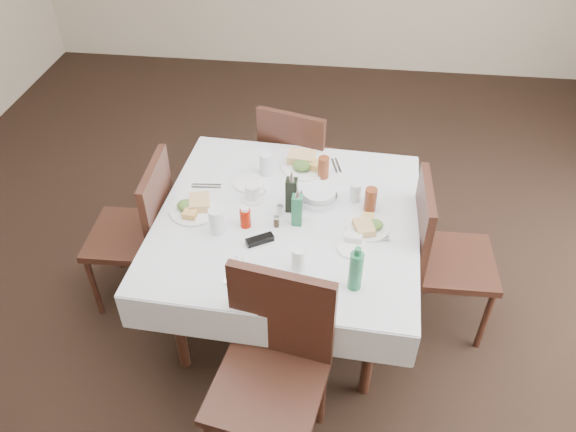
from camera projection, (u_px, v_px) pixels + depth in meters
The scene contains 33 objects.
ground_plane at pixel (283, 306), 3.57m from camera, with size 7.00×7.00×0.00m, color black.
room_shell at pixel (280, 51), 2.47m from camera, with size 6.04×7.04×2.80m.
dining_table at pixel (288, 227), 3.12m from camera, with size 1.49×1.49×0.76m.
chair_north at pixel (297, 159), 3.86m from camera, with size 0.57×0.57×0.97m.
chair_south at pixel (274, 360), 2.56m from camera, with size 0.57×0.57×1.04m.
chair_east at pixel (438, 250), 3.15m from camera, with size 0.48×0.48×0.99m.
chair_west at pixel (143, 226), 3.31m from camera, with size 0.49×0.49×0.99m.
meal_north at pixel (305, 163), 3.41m from camera, with size 0.31×0.31×0.07m.
meal_south at pixel (271, 282), 2.67m from camera, with size 0.23×0.23×0.05m.
meal_east at pixel (368, 226), 2.98m from camera, with size 0.24×0.24×0.05m.
meal_west at pixel (194, 207), 3.10m from camera, with size 0.27×0.27×0.06m.
side_plate_a at pixel (249, 183), 3.29m from camera, with size 0.18×0.18×0.01m.
side_plate_b at pixel (353, 248), 2.87m from camera, with size 0.16×0.16×0.01m.
water_n at pixel (266, 164), 3.33m from camera, with size 0.08×0.08×0.14m.
water_s at pixel (298, 259), 2.73m from camera, with size 0.07×0.07×0.13m.
water_e at pixel (355, 192), 3.14m from camera, with size 0.06×0.06×0.12m.
water_w at pixel (216, 221), 2.93m from camera, with size 0.08×0.08×0.14m.
iced_tea_a at pixel (323, 167), 3.31m from camera, with size 0.07×0.07×0.14m.
iced_tea_b at pixel (370, 200), 3.07m from camera, with size 0.07×0.07×0.14m.
bread_basket at pixel (319, 196), 3.16m from camera, with size 0.21×0.21×0.07m.
oil_cruet_dark at pixel (292, 194), 3.05m from camera, with size 0.06×0.06×0.26m.
oil_cruet_green at pixel (297, 209), 2.97m from camera, with size 0.06×0.06×0.23m.
ketchup_bottle at pixel (245, 217), 2.98m from camera, with size 0.06×0.06×0.13m.
salt_shaker at pixel (280, 210), 3.06m from camera, with size 0.03×0.03×0.07m.
pepper_shaker at pixel (276, 221), 2.99m from camera, with size 0.03×0.03×0.07m.
coffee_mug at pixel (253, 193), 3.16m from camera, with size 0.14×0.13×0.10m.
sunglasses at pixel (260, 240), 2.91m from camera, with size 0.15×0.12×0.03m.
green_bottle at pixel (356, 270), 2.61m from camera, with size 0.07×0.07×0.25m.
sugar_caddy at pixel (353, 238), 2.90m from camera, with size 0.10×0.06×0.05m.
cutlery_n at pixel (336, 166), 3.44m from camera, with size 0.08×0.16×0.01m.
cutlery_s at pixel (234, 270), 2.75m from camera, with size 0.07×0.19×0.01m.
cutlery_e at pixel (373, 240), 2.92m from camera, with size 0.18×0.08×0.01m.
cutlery_w at pixel (207, 186), 3.27m from camera, with size 0.18×0.06×0.01m.
Camera 1 is at (0.32, -2.33, 2.75)m, focal length 35.00 mm.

